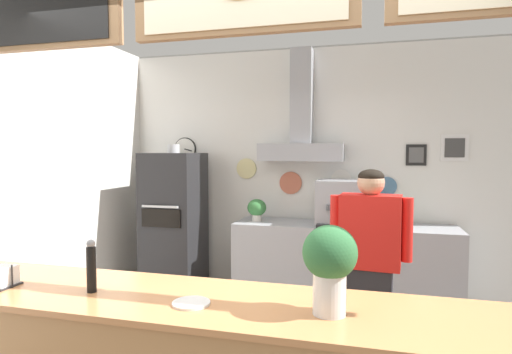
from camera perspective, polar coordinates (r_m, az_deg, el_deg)
The scene contains 12 objects.
back_wall_assembly at distance 4.98m, azimuth 7.65°, elevation 1.61°, with size 4.72×3.15×2.93m.
back_prep_counter at distance 4.89m, azimuth 11.51°, elevation -11.60°, with size 2.39×0.60×0.92m.
pizza_oven at distance 5.14m, azimuth -10.82°, elevation -6.30°, with size 0.61×0.68×1.80m.
shop_worker at distance 3.38m, azimuth 14.88°, elevation -11.53°, with size 0.60×0.26×1.59m.
espresso_machine at distance 4.74m, azimuth 11.16°, elevation -3.41°, with size 0.50×0.52×0.49m.
potted_basil at distance 4.77m, azimuth 14.90°, elevation -4.76°, with size 0.18×0.18×0.24m.
potted_oregano at distance 4.76m, azimuth 18.37°, elevation -4.82°, with size 0.19×0.19×0.23m.
potted_sage at distance 4.90m, azimuth 0.11°, elevation -4.22°, with size 0.22×0.22×0.25m.
basil_vase at distance 1.92m, azimuth 9.79°, elevation -11.37°, with size 0.24×0.24×0.39m.
napkin_holder at distance 2.67m, azimuth -30.83°, elevation -11.40°, with size 0.15×0.15×0.12m.
pepper_grinder at distance 2.35m, azimuth -21.06°, elevation -11.01°, with size 0.05×0.05×0.27m.
condiment_plate at distance 2.10m, azimuth -8.61°, elevation -16.25°, with size 0.18×0.18×0.01m.
Camera 1 is at (0.63, -2.33, 1.72)m, focal length 30.07 mm.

